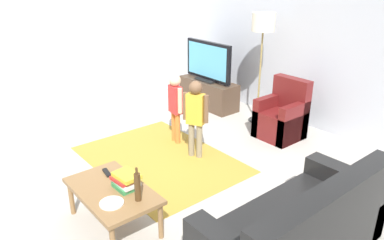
{
  "coord_description": "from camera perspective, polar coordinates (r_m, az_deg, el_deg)",
  "views": [
    {
      "loc": [
        3.31,
        -2.11,
        2.39
      ],
      "look_at": [
        0.0,
        0.6,
        0.65
      ],
      "focal_mm": 34.71,
      "sensor_mm": 36.0,
      "label": 1
    }
  ],
  "objects": [
    {
      "name": "book_stack",
      "position": [
        3.69,
        -10.17,
        -9.12
      ],
      "size": [
        0.28,
        0.23,
        0.15
      ],
      "color": "#388C4C",
      "rests_on": "coffee_table"
    },
    {
      "name": "bottle",
      "position": [
        3.45,
        -8.37,
        -10.08
      ],
      "size": [
        0.06,
        0.06,
        0.34
      ],
      "color": "#4C3319",
      "rests_on": "coffee_table"
    },
    {
      "name": "wall_back",
      "position": [
        6.17,
        17.88,
        11.41
      ],
      "size": [
        6.0,
        0.12,
        2.7
      ],
      "primitive_type": "cube",
      "color": "silver",
      "rests_on": "ground"
    },
    {
      "name": "armchair",
      "position": [
        5.78,
        13.75,
        0.28
      ],
      "size": [
        0.6,
        0.6,
        0.9
      ],
      "color": "maroon",
      "rests_on": "ground"
    },
    {
      "name": "coffee_table",
      "position": [
        3.75,
        -12.13,
        -10.95
      ],
      "size": [
        1.0,
        0.6,
        0.42
      ],
      "color": "olive",
      "rests_on": "ground"
    },
    {
      "name": "couch",
      "position": [
        3.45,
        16.43,
        -16.46
      ],
      "size": [
        0.8,
        1.8,
        0.86
      ],
      "color": "black",
      "rests_on": "ground"
    },
    {
      "name": "child_center",
      "position": [
        4.87,
        0.54,
        1.18
      ],
      "size": [
        0.33,
        0.22,
        1.07
      ],
      "color": "gray",
      "rests_on": "ground"
    },
    {
      "name": "area_rug",
      "position": [
        5.07,
        -4.97,
        -6.01
      ],
      "size": [
        2.2,
        1.6,
        0.01
      ],
      "primitive_type": "cube",
      "color": "#B28C33",
      "rests_on": "ground"
    },
    {
      "name": "plate",
      "position": [
        3.51,
        -12.25,
        -12.38
      ],
      "size": [
        0.22,
        0.22,
        0.02
      ],
      "color": "white",
      "rests_on": "coffee_table"
    },
    {
      "name": "wall_left",
      "position": [
        6.73,
        -21.04,
        11.83
      ],
      "size": [
        0.12,
        6.0,
        2.7
      ],
      "primitive_type": "cube",
      "color": "silver",
      "rests_on": "ground"
    },
    {
      "name": "tv_remote",
      "position": [
        3.99,
        -12.96,
        -7.88
      ],
      "size": [
        0.18,
        0.07,
        0.02
      ],
      "primitive_type": "cube",
      "rotation": [
        0.0,
        0.0,
        -0.16
      ],
      "color": "black",
      "rests_on": "coffee_table"
    },
    {
      "name": "floor_lamp",
      "position": [
        6.01,
        10.88,
        13.68
      ],
      "size": [
        0.36,
        0.36,
        1.78
      ],
      "color": "#262626",
      "rests_on": "ground"
    },
    {
      "name": "tv",
      "position": [
        6.75,
        2.49,
        8.93
      ],
      "size": [
        1.1,
        0.28,
        0.71
      ],
      "color": "black",
      "rests_on": "tv_stand"
    },
    {
      "name": "child_near_tv",
      "position": [
        5.33,
        -2.57,
        2.72
      ],
      "size": [
        0.34,
        0.17,
        1.03
      ],
      "color": "orange",
      "rests_on": "ground"
    },
    {
      "name": "tv_stand",
      "position": [
        6.93,
        2.54,
        4.08
      ],
      "size": [
        1.2,
        0.44,
        0.5
      ],
      "color": "#4C3828",
      "rests_on": "ground"
    },
    {
      "name": "ground",
      "position": [
        4.59,
        -5.88,
        -9.34
      ],
      "size": [
        7.8,
        7.8,
        0.0
      ],
      "primitive_type": "plane",
      "color": "#B2ADA3"
    }
  ]
}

